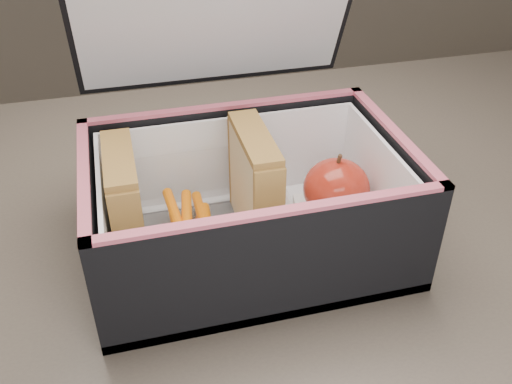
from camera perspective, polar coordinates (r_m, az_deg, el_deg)
kitchen_table at (r=0.69m, az=3.63°, el=-9.16°), size 1.20×0.80×0.75m
lunch_bag at (r=0.56m, az=-0.86°, el=-0.28°), size 0.31×0.28×0.30m
plastic_tub at (r=0.57m, az=-6.30°, el=-2.18°), size 0.17×0.12×0.07m
sandwich_left at (r=0.55m, az=-12.91°, el=-1.29°), size 0.03×0.10×0.11m
sandwich_right at (r=0.56m, az=-0.12°, el=0.72°), size 0.03×0.10×0.11m
carrot_sticks at (r=0.57m, az=-5.82°, el=-3.76°), size 0.05×0.11×0.03m
paper_napkin at (r=0.62m, az=7.31°, el=-2.28°), size 0.08×0.09×0.01m
red_apple at (r=0.60m, az=8.04°, el=0.31°), size 0.09×0.09×0.07m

